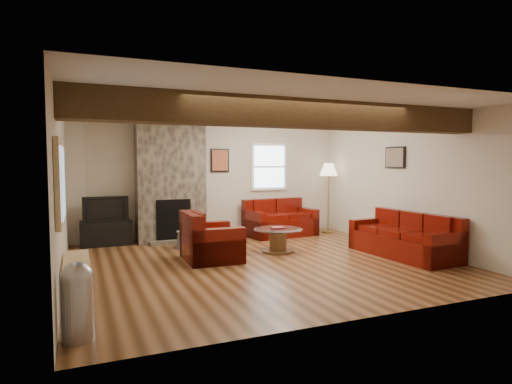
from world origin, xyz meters
TOP-DOWN VIEW (x-y plane):
  - room at (0.00, 0.00)m, footprint 8.00×8.00m
  - oak_beam at (0.00, -1.25)m, footprint 6.00×0.36m
  - chimney_breast at (-1.00, 2.49)m, footprint 1.40×0.67m
  - back_window at (1.35, 2.71)m, footprint 0.90×0.08m
  - hatch_window at (-2.96, -1.50)m, footprint 0.08×1.00m
  - ceiling_dome at (0.90, 0.90)m, footprint 0.40×0.40m
  - artwork_back at (0.15, 2.71)m, footprint 0.42×0.06m
  - artwork_right at (2.96, 0.30)m, footprint 0.06×0.55m
  - sofa_three at (2.48, -0.52)m, footprint 0.94×2.02m
  - loveseat at (1.42, 2.23)m, footprint 1.62×1.04m
  - armchair_red at (-0.72, 0.50)m, footprint 0.90×1.03m
  - coffee_table at (0.59, 0.63)m, footprint 0.89×0.89m
  - tv_cabinet at (-2.29, 2.53)m, footprint 0.98×0.39m
  - television at (-2.29, 2.53)m, footprint 0.86×0.11m
  - floor_lamp at (2.66, 2.21)m, footprint 0.42×0.42m
  - pine_bench at (-2.83, -0.87)m, footprint 0.30×1.27m
  - pedal_bin at (-2.82, -2.19)m, footprint 0.39×0.39m
  - coal_bucket at (-0.90, 1.66)m, footprint 0.36×0.36m

SIDE VIEW (x-z plane):
  - coal_bucket at x=-0.90m, z-range 0.00..0.34m
  - coffee_table at x=0.59m, z-range -0.01..0.45m
  - pine_bench at x=-2.83m, z-range 0.00..0.47m
  - tv_cabinet at x=-2.29m, z-range 0.00..0.49m
  - pedal_bin at x=-2.82m, z-range 0.00..0.74m
  - sofa_three at x=2.48m, z-range 0.00..0.76m
  - loveseat at x=1.42m, z-range 0.00..0.81m
  - armchair_red at x=-0.72m, z-range 0.00..0.82m
  - television at x=-2.29m, z-range 0.49..0.99m
  - chimney_breast at x=-1.00m, z-range -0.03..2.47m
  - room at x=0.00m, z-range -2.75..5.25m
  - floor_lamp at x=2.66m, z-range 0.58..2.22m
  - hatch_window at x=-2.96m, z-range 1.00..1.90m
  - back_window at x=1.35m, z-range 1.00..2.10m
  - artwork_back at x=0.15m, z-range 1.44..1.96m
  - artwork_right at x=2.96m, z-range 1.54..1.96m
  - oak_beam at x=0.00m, z-range 2.12..2.50m
  - ceiling_dome at x=0.90m, z-range 2.35..2.53m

